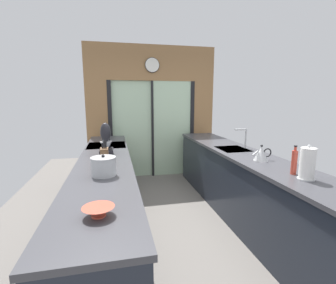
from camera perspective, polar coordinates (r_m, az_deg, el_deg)
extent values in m
cube|color=slate|center=(3.68, 1.00, -16.43)|extent=(5.04, 7.60, 0.02)
cube|color=olive|center=(5.11, -3.87, 18.17)|extent=(2.64, 0.08, 0.70)
cube|color=#B2D1AD|center=(5.07, -8.43, 2.83)|extent=(0.80, 0.02, 2.00)
cube|color=#B2D1AD|center=(5.16, 0.97, 3.07)|extent=(0.80, 0.02, 2.00)
cube|color=black|center=(5.04, -13.41, 2.62)|extent=(0.08, 0.10, 2.00)
cube|color=black|center=(5.29, 5.56, 3.20)|extent=(0.08, 0.10, 2.00)
cube|color=black|center=(5.10, -3.69, 2.96)|extent=(0.04, 0.10, 2.00)
cube|color=olive|center=(5.05, -16.25, 2.51)|extent=(0.42, 0.08, 2.00)
cube|color=olive|center=(5.38, 8.10, 3.26)|extent=(0.42, 0.08, 2.00)
cylinder|color=white|center=(5.04, -3.76, 17.70)|extent=(0.27, 0.03, 0.27)
torus|color=black|center=(5.04, -3.76, 17.70)|extent=(0.29, 0.02, 0.29)
cube|color=#1E232D|center=(2.57, -14.85, -17.92)|extent=(0.58, 2.55, 0.88)
cube|color=#1E232D|center=(4.63, -13.83, -5.11)|extent=(0.58, 0.65, 0.88)
cube|color=#3D3D42|center=(2.99, -14.80, -4.42)|extent=(0.62, 3.80, 0.04)
cube|color=#1E232D|center=(3.56, 16.85, -9.94)|extent=(0.58, 3.80, 0.88)
cube|color=#3D3D42|center=(3.43, 17.24, -2.69)|extent=(0.62, 3.80, 0.04)
cube|color=#B7BABC|center=(3.63, 15.02, -1.95)|extent=(0.40, 0.48, 0.05)
cylinder|color=#B7BABC|center=(3.70, 17.89, 0.80)|extent=(0.02, 0.02, 0.29)
cylinder|color=#B7BABC|center=(3.64, 16.78, 2.86)|extent=(0.18, 0.02, 0.02)
cube|color=#B7BABC|center=(4.03, -14.01, -7.42)|extent=(0.58, 0.60, 0.88)
cube|color=black|center=(4.02, -9.80, -6.71)|extent=(0.01, 0.48, 0.28)
cube|color=black|center=(3.92, -14.30, -0.91)|extent=(0.58, 0.60, 0.03)
cylinder|color=#B7BABC|center=(3.76, -9.73, -2.82)|extent=(0.02, 0.04, 0.04)
cylinder|color=#B7BABC|center=(3.94, -9.87, -2.25)|extent=(0.02, 0.04, 0.04)
cylinder|color=#B7BABC|center=(4.12, -9.99, -1.72)|extent=(0.02, 0.04, 0.04)
cylinder|color=#BC4C38|center=(1.62, -16.06, -16.37)|extent=(0.09, 0.09, 0.01)
cone|color=#BC4C38|center=(1.60, -16.11, -15.38)|extent=(0.20, 0.20, 0.05)
cube|color=brown|center=(2.64, -14.74, -3.60)|extent=(0.08, 0.14, 0.20)
cylinder|color=black|center=(2.62, -15.26, -0.95)|extent=(0.02, 0.02, 0.07)
cylinder|color=black|center=(2.62, -14.88, -0.72)|extent=(0.02, 0.02, 0.09)
cylinder|color=black|center=(2.62, -14.48, -0.73)|extent=(0.02, 0.02, 0.09)
cube|color=black|center=(3.20, -14.34, -2.34)|extent=(0.17, 0.26, 0.08)
cube|color=black|center=(3.27, -14.40, 0.42)|extent=(0.10, 0.08, 0.20)
ellipsoid|color=black|center=(3.15, -14.55, 2.25)|extent=(0.13, 0.12, 0.24)
cone|color=#B7BABC|center=(3.16, -14.42, -1.04)|extent=(0.15, 0.15, 0.13)
cylinder|color=#B7BABC|center=(2.36, -14.98, -5.72)|extent=(0.23, 0.23, 0.17)
cylinder|color=#B7BABC|center=(2.34, -15.08, -3.62)|extent=(0.24, 0.24, 0.01)
sphere|color=black|center=(2.33, -15.10, -3.24)|extent=(0.03, 0.03, 0.03)
cone|color=#B7BABC|center=(3.03, 21.16, -2.60)|extent=(0.17, 0.17, 0.17)
sphere|color=black|center=(3.01, 21.28, -0.83)|extent=(0.03, 0.03, 0.03)
cylinder|color=#B7BABC|center=(2.98, 19.95, -2.53)|extent=(0.08, 0.02, 0.07)
torus|color=black|center=(3.07, 22.43, -2.35)|extent=(0.11, 0.01, 0.11)
cylinder|color=#B23D2D|center=(2.61, 27.66, -4.32)|extent=(0.05, 0.05, 0.23)
cylinder|color=#B23D2D|center=(2.58, 27.91, -1.41)|extent=(0.02, 0.02, 0.04)
cylinder|color=black|center=(2.58, 27.95, -0.86)|extent=(0.03, 0.03, 0.01)
cylinder|color=#B7BABC|center=(2.52, 29.79, -7.56)|extent=(0.15, 0.15, 0.01)
cylinder|color=white|center=(2.48, 30.08, -4.36)|extent=(0.13, 0.13, 0.28)
sphere|color=#B7BABC|center=(2.45, 30.40, -0.87)|extent=(0.03, 0.03, 0.03)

